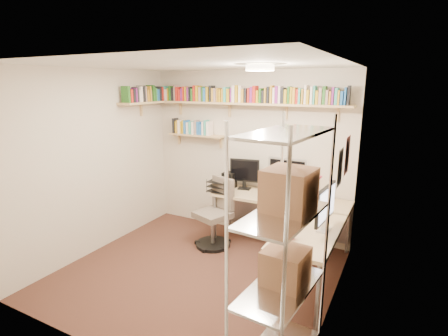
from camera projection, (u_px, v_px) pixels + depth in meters
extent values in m
plane|color=#3F231B|center=(197.00, 273.00, 4.36)|extent=(3.20, 3.20, 0.00)
cube|color=beige|center=(247.00, 154.00, 5.36)|extent=(3.20, 0.04, 2.50)
cube|color=beige|center=(96.00, 162.00, 4.79)|extent=(0.04, 3.00, 2.50)
cube|color=beige|center=(337.00, 196.00, 3.34)|extent=(0.04, 3.00, 2.50)
cube|color=beige|center=(94.00, 219.00, 2.77)|extent=(3.20, 0.04, 2.50)
cube|color=white|center=(193.00, 65.00, 3.77)|extent=(3.20, 3.00, 0.04)
cube|color=white|center=(347.00, 155.00, 3.75)|extent=(0.01, 0.30, 0.42)
cube|color=silver|center=(340.00, 167.00, 3.42)|extent=(0.01, 0.28, 0.38)
cylinder|color=#FFEAC6|center=(260.00, 68.00, 3.64)|extent=(0.30, 0.30, 0.06)
cube|color=tan|center=(245.00, 104.00, 5.07)|extent=(3.05, 0.25, 0.03)
cube|color=tan|center=(146.00, 102.00, 5.37)|extent=(0.25, 1.00, 0.03)
cube|color=tan|center=(197.00, 135.00, 5.60)|extent=(0.95, 0.20, 0.02)
cube|color=tan|center=(179.00, 106.00, 5.68)|extent=(0.03, 0.20, 0.20)
cube|color=tan|center=(228.00, 108.00, 5.28)|extent=(0.03, 0.20, 0.20)
cube|color=tan|center=(286.00, 109.00, 4.87)|extent=(0.03, 0.20, 0.20)
cube|color=tan|center=(338.00, 111.00, 4.55)|extent=(0.03, 0.20, 0.20)
cube|color=black|center=(163.00, 93.00, 5.70)|extent=(0.04, 0.14, 0.22)
cube|color=teal|center=(166.00, 93.00, 5.68)|extent=(0.03, 0.14, 0.23)
cube|color=white|center=(168.00, 95.00, 5.67)|extent=(0.04, 0.13, 0.18)
cube|color=#B88F15|center=(169.00, 94.00, 5.65)|extent=(0.03, 0.11, 0.20)
cube|color=#276321|center=(172.00, 93.00, 5.62)|extent=(0.04, 0.13, 0.23)
cube|color=black|center=(174.00, 94.00, 5.60)|extent=(0.04, 0.12, 0.20)
cube|color=gray|center=(176.00, 93.00, 5.58)|extent=(0.02, 0.13, 0.25)
cube|color=red|center=(178.00, 94.00, 5.57)|extent=(0.04, 0.12, 0.22)
cube|color=red|center=(181.00, 95.00, 5.55)|extent=(0.04, 0.13, 0.18)
cube|color=#7F2278|center=(183.00, 95.00, 5.53)|extent=(0.04, 0.11, 0.19)
cube|color=red|center=(185.00, 94.00, 5.51)|extent=(0.02, 0.14, 0.22)
cube|color=#B88F15|center=(187.00, 94.00, 5.49)|extent=(0.03, 0.14, 0.22)
cube|color=#7F2278|center=(189.00, 94.00, 5.47)|extent=(0.03, 0.13, 0.21)
cube|color=black|center=(191.00, 94.00, 5.46)|extent=(0.02, 0.14, 0.22)
cube|color=#276321|center=(194.00, 95.00, 5.44)|extent=(0.04, 0.13, 0.19)
cube|color=red|center=(196.00, 93.00, 5.41)|extent=(0.04, 0.13, 0.24)
cube|color=#B88F15|center=(199.00, 94.00, 5.39)|extent=(0.04, 0.15, 0.24)
cube|color=gray|center=(202.00, 94.00, 5.37)|extent=(0.04, 0.14, 0.22)
cube|color=#276321|center=(204.00, 94.00, 5.35)|extent=(0.02, 0.13, 0.22)
cube|color=#2262B3|center=(206.00, 95.00, 5.33)|extent=(0.04, 0.14, 0.21)
cube|color=#B88F15|center=(209.00, 94.00, 5.31)|extent=(0.04, 0.15, 0.22)
cube|color=black|center=(212.00, 94.00, 5.28)|extent=(0.04, 0.14, 0.24)
cube|color=#C08A24|center=(214.00, 95.00, 5.27)|extent=(0.03, 0.14, 0.20)
cube|color=gray|center=(217.00, 95.00, 5.25)|extent=(0.04, 0.15, 0.20)
cube|color=#C08A24|center=(219.00, 95.00, 5.23)|extent=(0.02, 0.13, 0.20)
cube|color=#B88F15|center=(221.00, 96.00, 5.22)|extent=(0.03, 0.14, 0.18)
cube|color=#C08A24|center=(224.00, 96.00, 5.20)|extent=(0.03, 0.12, 0.19)
cube|color=teal|center=(227.00, 95.00, 5.17)|extent=(0.04, 0.14, 0.22)
cube|color=#B88F15|center=(229.00, 95.00, 5.16)|extent=(0.04, 0.13, 0.19)
cube|color=#7F2278|center=(232.00, 95.00, 5.13)|extent=(0.03, 0.12, 0.20)
cube|color=white|center=(235.00, 94.00, 5.11)|extent=(0.04, 0.15, 0.24)
cube|color=#B88F15|center=(238.00, 94.00, 5.09)|extent=(0.04, 0.12, 0.24)
cube|color=white|center=(241.00, 94.00, 5.06)|extent=(0.04, 0.12, 0.24)
cube|color=#C08A24|center=(244.00, 96.00, 5.05)|extent=(0.04, 0.15, 0.19)
cube|color=black|center=(247.00, 95.00, 5.03)|extent=(0.04, 0.15, 0.20)
cube|color=red|center=(250.00, 95.00, 5.01)|extent=(0.03, 0.14, 0.21)
cube|color=#7F2278|center=(252.00, 95.00, 4.99)|extent=(0.04, 0.13, 0.22)
cube|color=red|center=(255.00, 94.00, 4.96)|extent=(0.04, 0.13, 0.24)
cube|color=#B88F15|center=(258.00, 97.00, 4.95)|extent=(0.03, 0.11, 0.17)
cube|color=#276321|center=(261.00, 96.00, 4.93)|extent=(0.03, 0.12, 0.20)
cube|color=black|center=(264.00, 97.00, 4.91)|extent=(0.04, 0.11, 0.17)
cube|color=#C08A24|center=(266.00, 95.00, 4.89)|extent=(0.02, 0.13, 0.21)
cube|color=black|center=(269.00, 95.00, 4.87)|extent=(0.03, 0.14, 0.23)
cube|color=#C08A24|center=(272.00, 94.00, 4.85)|extent=(0.03, 0.12, 0.24)
cube|color=white|center=(275.00, 96.00, 4.83)|extent=(0.03, 0.12, 0.21)
cube|color=#7F2278|center=(277.00, 95.00, 4.81)|extent=(0.04, 0.13, 0.23)
cube|color=white|center=(280.00, 95.00, 4.80)|extent=(0.03, 0.11, 0.24)
cube|color=black|center=(283.00, 96.00, 4.78)|extent=(0.04, 0.12, 0.21)
cube|color=#B88F15|center=(286.00, 97.00, 4.76)|extent=(0.04, 0.13, 0.19)
cube|color=#276321|center=(289.00, 95.00, 4.74)|extent=(0.03, 0.12, 0.23)
cube|color=#B88F15|center=(292.00, 95.00, 4.72)|extent=(0.03, 0.15, 0.22)
cube|color=#C08A24|center=(295.00, 96.00, 4.70)|extent=(0.04, 0.15, 0.22)
cube|color=red|center=(298.00, 97.00, 4.69)|extent=(0.04, 0.11, 0.19)
cube|color=teal|center=(300.00, 96.00, 4.67)|extent=(0.03, 0.14, 0.21)
cube|color=#C08A24|center=(303.00, 97.00, 4.66)|extent=(0.02, 0.13, 0.20)
cube|color=white|center=(306.00, 95.00, 4.63)|extent=(0.03, 0.12, 0.25)
cube|color=#B88F15|center=(309.00, 97.00, 4.62)|extent=(0.03, 0.15, 0.19)
cube|color=white|center=(312.00, 95.00, 4.60)|extent=(0.03, 0.14, 0.23)
cube|color=teal|center=(315.00, 95.00, 4.58)|extent=(0.02, 0.13, 0.24)
cube|color=#B88F15|center=(318.00, 97.00, 4.57)|extent=(0.03, 0.13, 0.18)
cube|color=gray|center=(321.00, 96.00, 4.55)|extent=(0.04, 0.14, 0.22)
cube|color=#276321|center=(325.00, 95.00, 4.52)|extent=(0.04, 0.12, 0.23)
cube|color=gray|center=(328.00, 97.00, 4.51)|extent=(0.03, 0.14, 0.19)
cube|color=#C08A24|center=(331.00, 98.00, 4.50)|extent=(0.02, 0.13, 0.17)
cube|color=#7F2278|center=(334.00, 96.00, 4.47)|extent=(0.03, 0.15, 0.22)
cube|color=teal|center=(337.00, 96.00, 4.46)|extent=(0.03, 0.13, 0.21)
cube|color=#C08A24|center=(339.00, 98.00, 4.45)|extent=(0.02, 0.14, 0.18)
cube|color=#2262B3|center=(342.00, 98.00, 4.43)|extent=(0.03, 0.15, 0.17)
cube|color=#2262B3|center=(346.00, 96.00, 4.41)|extent=(0.02, 0.14, 0.22)
cube|color=black|center=(349.00, 95.00, 4.39)|extent=(0.03, 0.12, 0.24)
cube|color=#276321|center=(126.00, 94.00, 4.97)|extent=(0.14, 0.04, 0.23)
cube|color=red|center=(129.00, 96.00, 5.02)|extent=(0.14, 0.04, 0.19)
cube|color=black|center=(131.00, 96.00, 5.07)|extent=(0.14, 0.04, 0.19)
cube|color=#7F2278|center=(133.00, 95.00, 5.10)|extent=(0.15, 0.03, 0.21)
cube|color=black|center=(135.00, 95.00, 5.14)|extent=(0.11, 0.03, 0.22)
cube|color=white|center=(137.00, 96.00, 5.18)|extent=(0.12, 0.03, 0.18)
cube|color=white|center=(139.00, 94.00, 5.21)|extent=(0.12, 0.04, 0.23)
cube|color=black|center=(141.00, 94.00, 5.25)|extent=(0.14, 0.04, 0.24)
cube|color=gray|center=(143.00, 94.00, 5.30)|extent=(0.11, 0.04, 0.23)
cube|color=#C08A24|center=(145.00, 96.00, 5.34)|extent=(0.13, 0.04, 0.18)
cube|color=#C08A24|center=(147.00, 94.00, 5.37)|extent=(0.15, 0.03, 0.23)
cube|color=gray|center=(149.00, 96.00, 5.41)|extent=(0.11, 0.02, 0.17)
cube|color=#276321|center=(151.00, 93.00, 5.44)|extent=(0.15, 0.04, 0.24)
cube|color=#276321|center=(153.00, 94.00, 5.48)|extent=(0.13, 0.04, 0.21)
cube|color=teal|center=(154.00, 95.00, 5.52)|extent=(0.11, 0.03, 0.19)
cube|color=#2262B3|center=(156.00, 95.00, 5.56)|extent=(0.12, 0.04, 0.18)
cube|color=black|center=(158.00, 94.00, 5.59)|extent=(0.13, 0.04, 0.22)
cube|color=red|center=(160.00, 94.00, 5.63)|extent=(0.15, 0.03, 0.22)
cube|color=teal|center=(161.00, 94.00, 5.66)|extent=(0.13, 0.03, 0.21)
cube|color=#B88F15|center=(162.00, 95.00, 5.70)|extent=(0.12, 0.03, 0.19)
cube|color=black|center=(175.00, 125.00, 5.75)|extent=(0.04, 0.13, 0.24)
cube|color=#B88F15|center=(178.00, 127.00, 5.74)|extent=(0.03, 0.13, 0.19)
cube|color=#C08A24|center=(179.00, 126.00, 5.72)|extent=(0.02, 0.14, 0.21)
cube|color=white|center=(181.00, 127.00, 5.70)|extent=(0.04, 0.15, 0.22)
cube|color=#B88F15|center=(183.00, 127.00, 5.69)|extent=(0.02, 0.12, 0.19)
cube|color=#B88F15|center=(185.00, 127.00, 5.67)|extent=(0.03, 0.13, 0.22)
cube|color=#2262B3|center=(187.00, 127.00, 5.65)|extent=(0.04, 0.14, 0.22)
cube|color=white|center=(189.00, 128.00, 5.63)|extent=(0.03, 0.15, 0.19)
cube|color=teal|center=(192.00, 128.00, 5.61)|extent=(0.04, 0.13, 0.20)
cube|color=white|center=(194.00, 128.00, 5.59)|extent=(0.03, 0.14, 0.20)
cube|color=gray|center=(197.00, 127.00, 5.56)|extent=(0.03, 0.11, 0.23)
cube|color=#2262B3|center=(199.00, 128.00, 5.55)|extent=(0.04, 0.11, 0.20)
cube|color=#2262B3|center=(202.00, 129.00, 5.53)|extent=(0.04, 0.12, 0.17)
cube|color=white|center=(204.00, 128.00, 5.50)|extent=(0.03, 0.13, 0.21)
cube|color=teal|center=(207.00, 128.00, 5.48)|extent=(0.03, 0.13, 0.23)
cube|color=white|center=(210.00, 128.00, 5.46)|extent=(0.04, 0.15, 0.22)
cube|color=beige|center=(280.00, 199.00, 4.91)|extent=(1.92, 0.61, 0.04)
cube|color=beige|center=(309.00, 232.00, 3.80)|extent=(0.61, 1.31, 0.04)
cylinder|color=gray|center=(215.00, 218.00, 5.19)|extent=(0.04, 0.04, 0.71)
cylinder|color=gray|center=(230.00, 208.00, 5.62)|extent=(0.04, 0.04, 0.71)
cylinder|color=gray|center=(348.00, 229.00, 4.80)|extent=(0.04, 0.04, 0.71)
cylinder|color=gray|center=(267.00, 284.00, 3.48)|extent=(0.04, 0.04, 0.71)
cylinder|color=gray|center=(317.00, 298.00, 3.26)|extent=(0.04, 0.04, 0.71)
cube|color=gray|center=(285.00, 214.00, 5.21)|extent=(1.82, 0.02, 0.56)
cube|color=silver|center=(287.00, 173.00, 4.91)|extent=(0.56, 0.03, 0.42)
cube|color=black|center=(287.00, 173.00, 4.89)|extent=(0.50, 0.00, 0.37)
cube|color=black|center=(245.00, 170.00, 5.21)|extent=(0.44, 0.03, 0.34)
cube|color=black|center=(326.00, 204.00, 3.71)|extent=(0.03, 0.59, 0.38)
cube|color=white|center=(324.00, 203.00, 3.71)|extent=(0.00, 0.53, 0.33)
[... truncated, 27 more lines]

